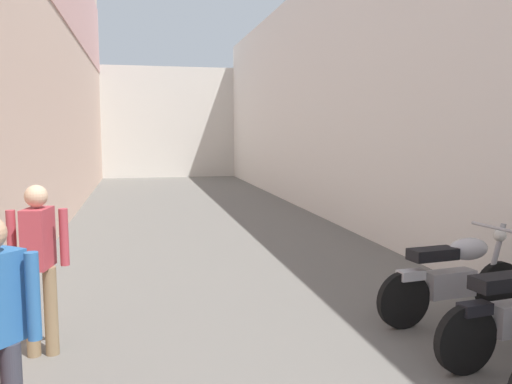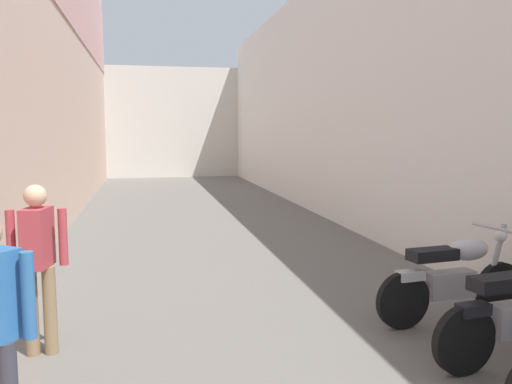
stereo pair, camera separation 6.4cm
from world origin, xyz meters
The scene contains 6 objects.
ground_plane centered at (0.00, 10.18, 0.00)m, with size 40.36×40.36×0.00m, color #66635E.
building_left centered at (-3.08, 12.15, 4.06)m, with size 0.45×24.36×8.03m.
building_right centered at (3.09, 12.18, 2.88)m, with size 0.45×24.36×5.76m.
building_far_end centered at (0.00, 25.36, 2.42)m, with size 8.77×2.00×4.85m, color beige.
motorcycle_sixth centered at (1.95, 5.67, 0.50)m, with size 1.85×0.58×1.04m.
pedestrian_further_down centered at (-2.23, 5.70, 0.92)m, with size 0.52×0.37×1.57m.
Camera 2 is at (-1.26, 0.75, 2.04)m, focal length 36.94 mm.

